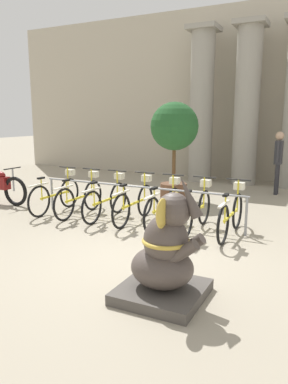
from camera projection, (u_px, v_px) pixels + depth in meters
The scene contains 15 objects.
ground_plane at pixel (139, 258), 5.95m from camera, with size 60.00×60.00×0.00m, color #9E937F.
building_facade at pixel (254, 94), 12.90m from camera, with size 20.00×0.20×6.00m.
column_left at pixel (202, 105), 12.77m from camera, with size 1.00×1.00×5.16m.
column_middle at pixel (247, 104), 12.09m from camera, with size 1.00×1.00×5.16m.
bike_rack at pixel (137, 192), 8.00m from camera, with size 4.76×0.05×0.77m.
bicycle_0 at pixel (56, 194), 8.83m from camera, with size 0.48×1.81×1.02m.
bicycle_1 at pixel (80, 197), 8.53m from camera, with size 0.48×1.81×1.02m.
bicycle_2 at pixel (107, 200), 8.25m from camera, with size 0.48×1.81×1.02m.
bicycle_3 at pixel (135, 203), 7.96m from camera, with size 0.48×1.81×1.02m.
bicycle_4 at pixel (164, 206), 7.64m from camera, with size 0.48×1.81×1.02m.
bicycle_5 at pixel (196, 210), 7.32m from camera, with size 0.48×1.81×1.02m.
bicycle_6 at pixel (231, 214), 7.01m from camera, with size 0.48×1.81×1.02m.
elephant_statue at pixel (165, 257), 4.55m from camera, with size 1.02×1.02×1.58m.
person_pedestrian at pixel (278, 157), 10.70m from camera, with size 0.24×0.47×1.81m.
potted_tree at pixel (174, 132), 10.09m from camera, with size 1.30×1.30×2.62m.
Camera 1 is at (2.59, -4.99, 2.21)m, focal length 35.00 mm.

